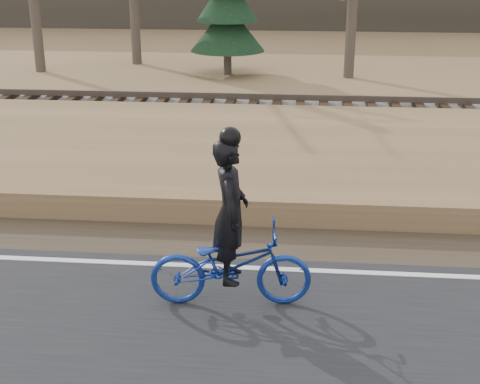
{
  "coord_description": "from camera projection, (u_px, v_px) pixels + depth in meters",
  "views": [
    {
      "loc": [
        -3.62,
        -8.29,
        4.4
      ],
      "look_at": [
        -4.41,
        0.5,
        1.1
      ],
      "focal_mm": 50.0,
      "sensor_mm": 36.0,
      "label": 1
    }
  ],
  "objects": [
    {
      "name": "ballast",
      "position": [
        447.0,
        124.0,
        16.35
      ],
      "size": [
        120.0,
        3.0,
        0.45
      ],
      "primitive_type": "cube",
      "color": "slate",
      "rests_on": "ground"
    },
    {
      "name": "railroad",
      "position": [
        448.0,
        112.0,
        16.24
      ],
      "size": [
        120.0,
        2.4,
        0.29
      ],
      "color": "black",
      "rests_on": "ballast"
    },
    {
      "name": "cyclist",
      "position": [
        231.0,
        251.0,
        8.33
      ],
      "size": [
        2.08,
        0.88,
        2.33
      ],
      "rotation": [
        0.0,
        0.0,
        1.65
      ],
      "color": "navy",
      "rests_on": "road"
    }
  ]
}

